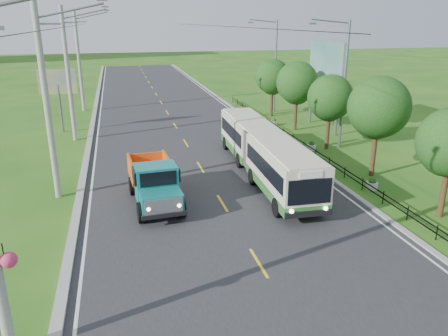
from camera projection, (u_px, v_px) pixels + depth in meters
name	position (u px, v px, depth m)	size (l,w,h in m)	color
ground	(259.00, 263.00, 16.97)	(240.00, 240.00, 0.00)	#255815
road	(182.00, 137.00, 35.36)	(14.00, 120.00, 0.02)	#28282B
curb_left	(89.00, 141.00, 33.71)	(0.40, 120.00, 0.15)	#9E9E99
curb_right	(266.00, 131.00, 36.96)	(0.30, 120.00, 0.10)	#9E9E99
edge_line_left	(97.00, 142.00, 33.85)	(0.12, 120.00, 0.00)	silver
edge_line_right	(260.00, 132.00, 36.85)	(0.12, 120.00, 0.00)	silver
centre_dash	(259.00, 263.00, 16.96)	(0.12, 2.20, 0.00)	yellow
railing_right	(304.00, 146.00, 31.55)	(0.04, 40.00, 0.60)	black
pole_near	(47.00, 102.00, 21.74)	(3.51, 0.32, 10.00)	gray
pole_mid	(69.00, 74.00, 32.77)	(3.51, 0.32, 10.00)	gray
pole_far	(79.00, 61.00, 43.81)	(3.51, 0.32, 10.00)	gray
tree_third	(378.00, 110.00, 25.40)	(3.60, 3.62, 6.00)	#382314
tree_fourth	(330.00, 100.00, 31.04)	(3.24, 3.31, 5.40)	#382314
tree_fifth	(297.00, 85.00, 36.47)	(3.48, 3.52, 5.80)	#382314
tree_back	(273.00, 78.00, 42.06)	(3.30, 3.36, 5.50)	#382314
streetlight_mid	(343.00, 81.00, 30.67)	(3.02, 0.20, 9.07)	slate
streetlight_far	(274.00, 63.00, 43.54)	(3.02, 0.20, 9.07)	slate
planter_near	(372.00, 184.00, 24.34)	(0.64, 0.64, 0.67)	silver
planter_mid	(311.00, 146.00, 31.69)	(0.64, 0.64, 0.67)	silver
planter_far	(274.00, 122.00, 39.05)	(0.64, 0.64, 0.67)	silver
billboard_left	(58.00, 86.00, 35.65)	(3.00, 0.20, 5.20)	slate
billboard_right	(326.00, 66.00, 36.42)	(0.24, 6.00, 7.30)	slate
bus	(264.00, 149.00, 26.02)	(2.79, 14.26, 2.74)	#2E6C2B
dump_truck	(154.00, 180.00, 22.00)	(2.50, 5.72, 2.35)	#147D7A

